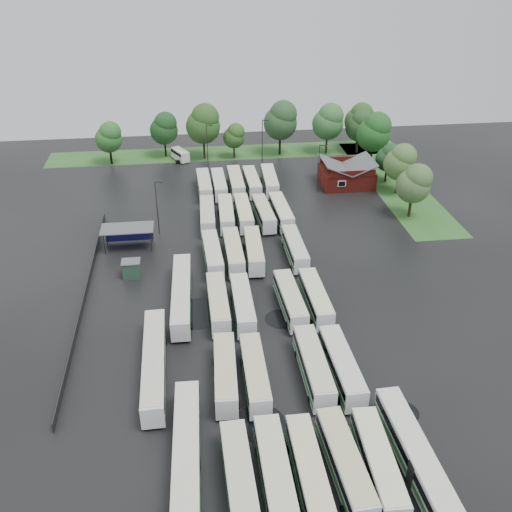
{
  "coord_description": "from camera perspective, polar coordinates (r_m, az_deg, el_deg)",
  "views": [
    {
      "loc": [
        -7.15,
        -60.26,
        43.81
      ],
      "look_at": [
        2.0,
        12.0,
        2.5
      ],
      "focal_mm": 40.0,
      "sensor_mm": 36.0,
      "label": 1
    }
  ],
  "objects": [
    {
      "name": "bus_r1c1",
      "position": [
        63.83,
        -0.13,
        -11.69
      ],
      "size": [
        2.49,
        11.32,
        3.15
      ],
      "rotation": [
        0.0,
        0.0,
        -0.01
      ],
      "color": "silver",
      "rests_on": "ground"
    },
    {
      "name": "puddle_1",
      "position": [
        58.88,
        12.2,
        -19.43
      ],
      "size": [
        2.94,
        2.94,
        0.01
      ],
      "primitive_type": "cylinder",
      "color": "black",
      "rests_on": "ground"
    },
    {
      "name": "artic_bus_west_b",
      "position": [
        77.03,
        -7.46,
        -3.8
      ],
      "size": [
        2.94,
        17.3,
        3.2
      ],
      "rotation": [
        0.0,
        0.0,
        -0.03
      ],
      "color": "silver",
      "rests_on": "ground"
    },
    {
      "name": "bus_r2c1",
      "position": [
        74.44,
        -1.35,
        -4.85
      ],
      "size": [
        2.49,
        11.46,
        3.19
      ],
      "rotation": [
        0.0,
        0.0,
        -0.0
      ],
      "color": "silver",
      "rests_on": "ground"
    },
    {
      "name": "tree_north_3",
      "position": [
        128.08,
        -2.16,
        11.94
      ],
      "size": [
        4.78,
        4.77,
        7.9
      ],
      "color": "#33251C",
      "rests_on": "ground"
    },
    {
      "name": "bus_r4c0",
      "position": [
        98.16,
        -4.88,
        4.07
      ],
      "size": [
        2.77,
        11.51,
        3.19
      ],
      "rotation": [
        0.0,
        0.0,
        -0.03
      ],
      "color": "silver",
      "rests_on": "ground"
    },
    {
      "name": "bus_r3c2",
      "position": [
        86.79,
        -0.22,
        0.57
      ],
      "size": [
        2.92,
        11.54,
        3.19
      ],
      "rotation": [
        0.0,
        0.0,
        -0.04
      ],
      "color": "silver",
      "rests_on": "ground"
    },
    {
      "name": "minibus",
      "position": [
        128.79,
        -7.59,
        10.04
      ],
      "size": [
        4.14,
        5.82,
        2.39
      ],
      "rotation": [
        0.0,
        0.0,
        0.44
      ],
      "color": "white",
      "rests_on": "ground"
    },
    {
      "name": "bus_r2c4",
      "position": [
        76.08,
        5.97,
        -4.19
      ],
      "size": [
        2.57,
        11.41,
        3.17
      ],
      "rotation": [
        0.0,
        0.0,
        0.01
      ],
      "color": "silver",
      "rests_on": "ground"
    },
    {
      "name": "bus_r0c3",
      "position": [
        55.78,
        8.9,
        -19.83
      ],
      "size": [
        3.01,
        11.72,
        3.23
      ],
      "rotation": [
        0.0,
        0.0,
        0.05
      ],
      "color": "silver",
      "rests_on": "ground"
    },
    {
      "name": "tree_east_2",
      "position": [
        117.52,
        13.15,
        9.6
      ],
      "size": [
        4.87,
        4.87,
        8.07
      ],
      "color": "black",
      "rests_on": "ground"
    },
    {
      "name": "grass_strip_north",
      "position": [
        132.83,
        -2.91,
        10.27
      ],
      "size": [
        80.0,
        10.0,
        0.01
      ],
      "primitive_type": "cube",
      "color": "#2B5F22",
      "rests_on": "ground"
    },
    {
      "name": "bus_r1c4",
      "position": [
        65.36,
        8.56,
        -10.84
      ],
      "size": [
        2.75,
        11.85,
        3.29
      ],
      "rotation": [
        0.0,
        0.0,
        0.02
      ],
      "color": "silver",
      "rests_on": "ground"
    },
    {
      "name": "artic_bus_west_a",
      "position": [
        56.05,
        -6.96,
        -19.29
      ],
      "size": [
        3.03,
        17.49,
        3.23
      ],
      "rotation": [
        0.0,
        0.0,
        -0.03
      ],
      "color": "silver",
      "rests_on": "ground"
    },
    {
      "name": "bus_r5c3",
      "position": [
        111.52,
        -0.41,
        7.4
      ],
      "size": [
        2.62,
        11.43,
        3.17
      ],
      "rotation": [
        0.0,
        0.0,
        0.02
      ],
      "color": "silver",
      "rests_on": "ground"
    },
    {
      "name": "west_fence",
      "position": [
        82.18,
        -16.65,
        -3.56
      ],
      "size": [
        0.1,
        50.0,
        1.2
      ],
      "primitive_type": "cube",
      "color": "#2D2D30",
      "rests_on": "ground"
    },
    {
      "name": "bus_r4c1",
      "position": [
        98.42,
        -3.01,
        4.22
      ],
      "size": [
        2.8,
        11.49,
        3.18
      ],
      "rotation": [
        0.0,
        0.0,
        -0.03
      ],
      "color": "silver",
      "rests_on": "ground"
    },
    {
      "name": "lamp_post_nw",
      "position": [
        94.64,
        -9.82,
        5.17
      ],
      "size": [
        1.44,
        0.28,
        9.32
      ],
      "color": "#2D2D30",
      "rests_on": "ground"
    },
    {
      "name": "puddle_0",
      "position": [
        60.97,
        0.37,
        -16.38
      ],
      "size": [
        5.38,
        5.38,
        0.01
      ],
      "primitive_type": "cylinder",
      "color": "black",
      "rests_on": "ground"
    },
    {
      "name": "artic_bus_west_c",
      "position": [
        66.11,
        -10.15,
        -10.49
      ],
      "size": [
        2.61,
        17.26,
        3.2
      ],
      "rotation": [
        0.0,
        0.0,
        0.01
      ],
      "color": "silver",
      "rests_on": "ground"
    },
    {
      "name": "tree_north_1",
      "position": [
        129.84,
        -9.15,
        12.52
      ],
      "size": [
        6.15,
        6.15,
        10.19
      ],
      "color": "black",
      "rests_on": "ground"
    },
    {
      "name": "bus_r0c4",
      "position": [
        56.32,
        12.12,
        -19.63
      ],
      "size": [
        2.89,
        11.65,
        3.22
      ],
      "rotation": [
        0.0,
        0.0,
        -0.04
      ],
      "color": "silver",
      "rests_on": "ground"
    },
    {
      "name": "tree_east_0",
      "position": [
        102.52,
        15.6,
        7.03
      ],
      "size": [
        5.99,
        5.99,
        9.92
      ],
      "color": "#311D0F",
      "rests_on": "ground"
    },
    {
      "name": "lamp_post_ne",
      "position": [
        110.38,
        6.34,
        9.04
      ],
      "size": [
        1.45,
        0.28,
        9.39
      ],
      "color": "#2D2D30",
      "rests_on": "ground"
    },
    {
      "name": "grass_strip_east",
      "position": [
        119.31,
        13.62,
        7.17
      ],
      "size": [
        10.0,
        50.0,
        0.01
      ],
      "primitive_type": "cube",
      "color": "#2B5F22",
      "rests_on": "ground"
    },
    {
      "name": "bus_r3c4",
      "position": [
        87.63,
        3.9,
        0.78
      ],
      "size": [
        2.46,
        11.3,
        3.14
      ],
      "rotation": [
        0.0,
        0.0,
        0.0
      ],
      "color": "silver",
      "rests_on": "ground"
    },
    {
      "name": "lamp_post_back_w",
      "position": [
        122.71,
        -4.85,
        11.19
      ],
      "size": [
        1.42,
        0.28,
        9.21
      ],
      "color": "#2D2D30",
      "rests_on": "ground"
    },
    {
      "name": "bus_r5c0",
      "position": [
        110.62,
        -5.2,
        7.09
      ],
      "size": [
        2.69,
        11.48,
        3.18
      ],
      "rotation": [
        0.0,
        0.0,
        0.02
      ],
      "color": "silver",
      "rests_on": "ground"
    },
    {
      "name": "bus_r4c4",
      "position": [
        99.15,
        2.53,
        4.44
      ],
      "size": [
        2.79,
        11.6,
        3.21
      ],
      "rotation": [
        0.0,
        0.0,
        0.03
      ],
      "color": "silver",
      "rests_on": "ground"
    },
    {
      "name": "bus_r2c3",
      "position": [
        75.42,
        3.43,
        -4.4
      ],
      "size": [
        2.84,
        11.51,
        3.18
      ],
      "rotation": [
        0.0,
        0.0,
        0.04
      ],
      "color": "silver",
      "rests_on": "ground"
    },
    {
      "name": "tree_north_0",
      "position": [
        127.69,
        -14.47,
        11.46
      ],
      "size": [
        5.74,
        5.73,
        9.49
      ],
      "color": "black",
      "rests_on": "ground"
    },
    {
      "name": "puddle_2",
      "position": [
        76.21,
        -5.88,
        -5.71
      ],
      "size": [
        7.26,
        7.26,
        0.01
      ],
      "primitive_type": "cylinder",
      "color": "black",
      "rests_on": "ground"
    },
    {
      "name": "artic_bus_east",
      "position": [
        57.08,
        16.02,
        -19.4
      ],
      "size": [
        2.98,
        17.49,
        3.23
      ],
      "rotation": [
        0.0,
        0.0,
        0.03
      ],
      "color": "silver",
      "rests_on": "ground"
    },
    {
      "name": "bus_r3c1",
      "position": [
        86.4,
        -2.28,
        0.42
      ],
      "size": [
        2.55,
        11.6,
        3.23
      ],
      "rotation": [
        0.0,
        0.0,
        0.01
      ],
      "color": "silver",
      "rests_on": "ground"
    },
    {
      "name": "tree_east_1",
      "position": [
        111.95,
        14.29,
        9.13
      ],
      "size": [
        6.03,
        6.03,
        9.99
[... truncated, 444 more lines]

